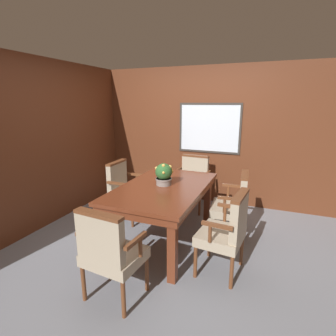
{
  "coord_description": "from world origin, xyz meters",
  "views": [
    {
      "loc": [
        1.32,
        -2.9,
        1.82
      ],
      "look_at": [
        0.07,
        0.22,
        0.98
      ],
      "focal_mm": 28.0,
      "sensor_mm": 36.0,
      "label": 1
    }
  ],
  "objects_px": {
    "chair_right_near": "(227,229)",
    "potted_plant": "(164,174)",
    "chair_head_near": "(110,250)",
    "dining_table": "(164,193)",
    "chair_right_far": "(234,202)",
    "chair_left_far": "(124,187)",
    "chair_head_far": "(193,179)"
  },
  "relations": [
    {
      "from": "chair_right_near",
      "to": "potted_plant",
      "type": "distance_m",
      "value": 1.08
    },
    {
      "from": "chair_head_near",
      "to": "chair_right_near",
      "type": "bearing_deg",
      "value": -133.7
    },
    {
      "from": "dining_table",
      "to": "potted_plant",
      "type": "height_order",
      "value": "potted_plant"
    },
    {
      "from": "chair_right_far",
      "to": "dining_table",
      "type": "bearing_deg",
      "value": -69.12
    },
    {
      "from": "dining_table",
      "to": "potted_plant",
      "type": "bearing_deg",
      "value": 108.06
    },
    {
      "from": "dining_table",
      "to": "chair_right_near",
      "type": "xyz_separation_m",
      "value": [
        0.89,
        -0.39,
        -0.16
      ]
    },
    {
      "from": "chair_left_far",
      "to": "chair_head_near",
      "type": "xyz_separation_m",
      "value": [
        0.83,
        -1.62,
        0.0
      ]
    },
    {
      "from": "chair_right_far",
      "to": "chair_left_far",
      "type": "bearing_deg",
      "value": -94.79
    },
    {
      "from": "chair_head_near",
      "to": "potted_plant",
      "type": "relative_size",
      "value": 3.21
    },
    {
      "from": "dining_table",
      "to": "chair_head_near",
      "type": "relative_size",
      "value": 1.83
    },
    {
      "from": "chair_right_near",
      "to": "chair_left_far",
      "type": "distance_m",
      "value": 1.92
    },
    {
      "from": "chair_right_near",
      "to": "potted_plant",
      "type": "xyz_separation_m",
      "value": [
        -0.91,
        0.43,
        0.4
      ]
    },
    {
      "from": "chair_left_far",
      "to": "chair_right_far",
      "type": "height_order",
      "value": "same"
    },
    {
      "from": "dining_table",
      "to": "chair_head_near",
      "type": "xyz_separation_m",
      "value": [
        -0.03,
        -1.2,
        -0.16
      ]
    },
    {
      "from": "dining_table",
      "to": "chair_right_near",
      "type": "relative_size",
      "value": 1.83
    },
    {
      "from": "chair_right_near",
      "to": "chair_head_near",
      "type": "height_order",
      "value": "same"
    },
    {
      "from": "dining_table",
      "to": "potted_plant",
      "type": "distance_m",
      "value": 0.25
    },
    {
      "from": "chair_right_near",
      "to": "potted_plant",
      "type": "bearing_deg",
      "value": -109.55
    },
    {
      "from": "dining_table",
      "to": "chair_head_near",
      "type": "height_order",
      "value": "chair_head_near"
    },
    {
      "from": "chair_head_far",
      "to": "potted_plant",
      "type": "distance_m",
      "value": 1.27
    },
    {
      "from": "chair_left_far",
      "to": "chair_right_far",
      "type": "relative_size",
      "value": 1.0
    },
    {
      "from": "chair_right_near",
      "to": "chair_head_near",
      "type": "xyz_separation_m",
      "value": [
        -0.92,
        -0.81,
        0.0
      ]
    },
    {
      "from": "dining_table",
      "to": "chair_left_far",
      "type": "relative_size",
      "value": 1.83
    },
    {
      "from": "chair_head_far",
      "to": "chair_left_far",
      "type": "height_order",
      "value": "same"
    },
    {
      "from": "chair_head_far",
      "to": "potted_plant",
      "type": "height_order",
      "value": "potted_plant"
    },
    {
      "from": "dining_table",
      "to": "chair_right_near",
      "type": "height_order",
      "value": "chair_right_near"
    },
    {
      "from": "chair_left_far",
      "to": "potted_plant",
      "type": "bearing_deg",
      "value": -115.02
    },
    {
      "from": "chair_right_far",
      "to": "potted_plant",
      "type": "bearing_deg",
      "value": -71.44
    },
    {
      "from": "chair_head_far",
      "to": "chair_left_far",
      "type": "distance_m",
      "value": 1.21
    },
    {
      "from": "chair_left_far",
      "to": "chair_right_far",
      "type": "distance_m",
      "value": 1.71
    },
    {
      "from": "chair_right_far",
      "to": "chair_head_far",
      "type": "bearing_deg",
      "value": -139.92
    },
    {
      "from": "chair_left_far",
      "to": "chair_head_near",
      "type": "distance_m",
      "value": 1.82
    }
  ]
}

